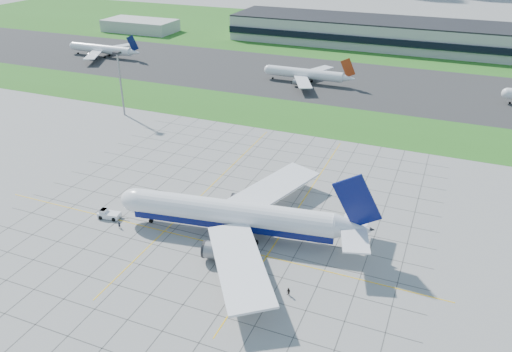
{
  "coord_description": "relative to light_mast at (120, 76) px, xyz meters",
  "views": [
    {
      "loc": [
        52.1,
        -91.41,
        70.9
      ],
      "look_at": [
        5.08,
        22.76,
        7.0
      ],
      "focal_mm": 35.0,
      "sensor_mm": 36.0,
      "label": 1
    }
  ],
  "objects": [
    {
      "name": "crew_near",
      "position": [
        48.53,
        -70.02,
        -15.25
      ],
      "size": [
        0.73,
        0.81,
        1.86
      ],
      "primitive_type": "imported",
      "rotation": [
        0.0,
        0.0,
        1.04
      ],
      "color": "black",
      "rests_on": "ground"
    },
    {
      "name": "pushback_tug",
      "position": [
        42.77,
        -66.98,
        -15.13
      ],
      "size": [
        8.61,
        3.68,
        2.36
      ],
      "rotation": [
        0.0,
        0.0,
        0.15
      ],
      "color": "white",
      "rests_on": "ground"
    },
    {
      "name": "crew_far",
      "position": [
        97.21,
        -78.05,
        -15.2
      ],
      "size": [
        1.21,
        1.15,
        1.96
      ],
      "primitive_type": "imported",
      "rotation": [
        0.0,
        0.0,
        -0.61
      ],
      "color": "black",
      "rests_on": "ground"
    },
    {
      "name": "apron_markings",
      "position": [
        70.43,
        -53.91,
        -16.17
      ],
      "size": [
        120.0,
        130.0,
        0.03
      ],
      "color": "#474744",
      "rests_on": "ground"
    },
    {
      "name": "service_block",
      "position": [
        -90.0,
        145.0,
        -12.18
      ],
      "size": [
        50.0,
        25.0,
        8.0
      ],
      "primitive_type": "cube",
      "color": "#B7B7B2",
      "rests_on": "ground"
    },
    {
      "name": "terminal",
      "position": [
        110.0,
        164.87,
        -8.29
      ],
      "size": [
        260.0,
        43.0,
        15.8
      ],
      "color": "#B7B7B2",
      "rests_on": "ground"
    },
    {
      "name": "airliner",
      "position": [
        77.31,
        -61.45,
        -10.5
      ],
      "size": [
        65.77,
        66.19,
        20.78
      ],
      "rotation": [
        0.0,
        0.0,
        0.15
      ],
      "color": "white",
      "rests_on": "ground"
    },
    {
      "name": "distant_jet_1",
      "position": [
        54.72,
        70.39,
        -11.69
      ],
      "size": [
        42.85,
        42.66,
        14.08
      ],
      "color": "white",
      "rests_on": "ground"
    },
    {
      "name": "grass_far",
      "position": [
        70.0,
        190.0,
        -16.16
      ],
      "size": [
        700.0,
        145.0,
        0.04
      ],
      "primitive_type": "cube",
      "color": "#2B661D",
      "rests_on": "ground"
    },
    {
      "name": "light_mast",
      "position": [
        0.0,
        0.0,
        0.0
      ],
      "size": [
        2.5,
        2.5,
        25.6
      ],
      "color": "gray",
      "rests_on": "ground"
    },
    {
      "name": "distant_jet_0",
      "position": [
        -68.48,
        75.09,
        -11.69
      ],
      "size": [
        45.35,
        42.66,
        14.08
      ],
      "color": "white",
      "rests_on": "ground"
    },
    {
      "name": "ground",
      "position": [
        70.0,
        -65.0,
        -16.18
      ],
      "size": [
        1400.0,
        1400.0,
        0.0
      ],
      "primitive_type": "plane",
      "color": "gray",
      "rests_on": "ground"
    },
    {
      "name": "asphalt_taxiway",
      "position": [
        70.0,
        80.0,
        -16.15
      ],
      "size": [
        700.0,
        75.0,
        0.04
      ],
      "primitive_type": "cube",
      "color": "#383838",
      "rests_on": "ground"
    },
    {
      "name": "grass_median",
      "position": [
        70.0,
        25.0,
        -16.16
      ],
      "size": [
        700.0,
        35.0,
        0.04
      ],
      "primitive_type": "cube",
      "color": "#2B661D",
      "rests_on": "ground"
    }
  ]
}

